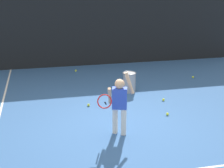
{
  "coord_description": "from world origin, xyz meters",
  "views": [
    {
      "loc": [
        -1.51,
        -6.42,
        3.24
      ],
      "look_at": [
        -0.01,
        0.44,
        0.85
      ],
      "focal_mm": 53.26,
      "sensor_mm": 36.0,
      "label": 1
    }
  ],
  "objects_px": {
    "tennis_ball_4": "(163,100)",
    "tennis_ball_5": "(167,114)",
    "tennis_ball_1": "(76,71)",
    "ball_hopper": "(129,82)",
    "tennis_ball_6": "(89,105)",
    "tennis_ball_3": "(193,77)",
    "tennis_player": "(119,102)"
  },
  "relations": [
    {
      "from": "tennis_ball_4",
      "to": "tennis_ball_5",
      "type": "bearing_deg",
      "value": -104.72
    },
    {
      "from": "tennis_ball_1",
      "to": "ball_hopper",
      "type": "bearing_deg",
      "value": -61.34
    },
    {
      "from": "tennis_ball_1",
      "to": "tennis_ball_4",
      "type": "xyz_separation_m",
      "value": [
        1.96,
        -3.18,
        0.0
      ]
    },
    {
      "from": "tennis_ball_6",
      "to": "ball_hopper",
      "type": "bearing_deg",
      "value": 32.58
    },
    {
      "from": "tennis_ball_3",
      "to": "tennis_ball_4",
      "type": "bearing_deg",
      "value": -134.39
    },
    {
      "from": "tennis_player",
      "to": "tennis_ball_3",
      "type": "bearing_deg",
      "value": 61.34
    },
    {
      "from": "tennis_player",
      "to": "ball_hopper",
      "type": "distance_m",
      "value": 2.65
    },
    {
      "from": "tennis_ball_4",
      "to": "tennis_ball_5",
      "type": "xyz_separation_m",
      "value": [
        -0.23,
        -0.89,
        0.0
      ]
    },
    {
      "from": "ball_hopper",
      "to": "tennis_player",
      "type": "bearing_deg",
      "value": -109.9
    },
    {
      "from": "ball_hopper",
      "to": "tennis_ball_4",
      "type": "relative_size",
      "value": 8.52
    },
    {
      "from": "tennis_ball_3",
      "to": "tennis_ball_5",
      "type": "relative_size",
      "value": 1.0
    },
    {
      "from": "tennis_ball_3",
      "to": "tennis_ball_4",
      "type": "distance_m",
      "value": 2.33
    },
    {
      "from": "tennis_ball_1",
      "to": "tennis_ball_5",
      "type": "xyz_separation_m",
      "value": [
        1.72,
        -4.08,
        0.0
      ]
    },
    {
      "from": "tennis_player",
      "to": "tennis_ball_4",
      "type": "xyz_separation_m",
      "value": [
        1.59,
        1.58,
        -0.69
      ]
    },
    {
      "from": "tennis_ball_4",
      "to": "tennis_ball_5",
      "type": "height_order",
      "value": "same"
    },
    {
      "from": "tennis_ball_3",
      "to": "tennis_ball_5",
      "type": "xyz_separation_m",
      "value": [
        -1.87,
        -2.56,
        0.0
      ]
    },
    {
      "from": "ball_hopper",
      "to": "tennis_ball_6",
      "type": "xyz_separation_m",
      "value": [
        -1.28,
        -0.82,
        -0.26
      ]
    },
    {
      "from": "tennis_ball_3",
      "to": "tennis_ball_6",
      "type": "xyz_separation_m",
      "value": [
        -3.61,
        -1.6,
        0.0
      ]
    },
    {
      "from": "tennis_ball_4",
      "to": "tennis_ball_1",
      "type": "bearing_deg",
      "value": 121.55
    },
    {
      "from": "tennis_ball_6",
      "to": "tennis_ball_4",
      "type": "bearing_deg",
      "value": -1.82
    },
    {
      "from": "tennis_ball_1",
      "to": "tennis_ball_3",
      "type": "height_order",
      "value": "same"
    },
    {
      "from": "tennis_ball_1",
      "to": "tennis_ball_4",
      "type": "bearing_deg",
      "value": -58.45
    },
    {
      "from": "tennis_player",
      "to": "tennis_ball_1",
      "type": "bearing_deg",
      "value": 110.54
    },
    {
      "from": "tennis_ball_5",
      "to": "tennis_ball_6",
      "type": "distance_m",
      "value": 1.99
    },
    {
      "from": "tennis_player",
      "to": "ball_hopper",
      "type": "relative_size",
      "value": 2.4
    },
    {
      "from": "ball_hopper",
      "to": "tennis_ball_4",
      "type": "bearing_deg",
      "value": -51.72
    },
    {
      "from": "tennis_ball_5",
      "to": "tennis_ball_6",
      "type": "xyz_separation_m",
      "value": [
        -1.75,
        0.96,
        0.0
      ]
    },
    {
      "from": "tennis_player",
      "to": "tennis_ball_1",
      "type": "distance_m",
      "value": 4.83
    },
    {
      "from": "tennis_ball_5",
      "to": "tennis_ball_6",
      "type": "bearing_deg",
      "value": 151.26
    },
    {
      "from": "tennis_ball_4",
      "to": "tennis_ball_6",
      "type": "bearing_deg",
      "value": 178.18
    },
    {
      "from": "tennis_ball_4",
      "to": "tennis_ball_5",
      "type": "relative_size",
      "value": 1.0
    },
    {
      "from": "tennis_ball_3",
      "to": "tennis_ball_6",
      "type": "bearing_deg",
      "value": -156.07
    }
  ]
}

